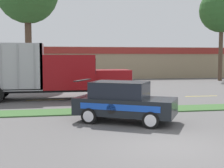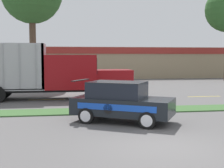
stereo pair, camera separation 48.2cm
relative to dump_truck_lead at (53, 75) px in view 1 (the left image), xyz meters
The scene contains 9 objects.
ground_plane 12.31m from the dump_truck_lead, 72.85° to the right, with size 600.00×600.00×0.00m, color #5B5959.
grass_verge 6.45m from the dump_truck_lead, 54.88° to the right, with size 120.00×1.79×0.06m, color #3D6633.
centre_line_4 1.67m from the dump_truck_lead, 156.09° to the right, with size 2.40×0.14×0.01m, color yellow.
centre_line_5 5.14m from the dump_truck_lead, ahead, with size 2.40×0.14×0.01m, color yellow.
centre_line_6 10.41m from the dump_truck_lead, ahead, with size 2.40×0.14×0.01m, color yellow.
dump_truck_lead is the anchor object (origin of this frame).
rally_car 8.41m from the dump_truck_lead, 69.05° to the right, with size 4.52×3.65×1.75m.
store_building_backdrop 24.03m from the dump_truck_lead, 83.41° to the left, with size 43.81×12.10×4.03m.
tree_behind_centre 24.36m from the dump_truck_lead, 34.38° to the left, with size 5.15×5.15×12.06m.
Camera 1 is at (-3.43, -8.93, 2.74)m, focal length 50.00 mm.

